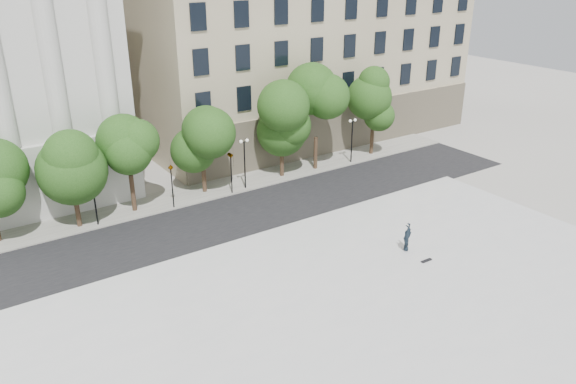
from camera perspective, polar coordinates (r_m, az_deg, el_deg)
name	(u,v)px	position (r m, az deg, el deg)	size (l,w,h in m)	color
ground	(367,354)	(30.18, 7.99, -16.00)	(160.00, 160.00, 0.00)	#B6B2AB
plaza	(331,321)	(31.83, 4.34, -12.97)	(44.00, 22.00, 0.45)	silver
street	(208,225)	(42.95, -8.15, -3.35)	(60.00, 8.00, 0.02)	black
far_sidewalk	(175,198)	(47.94, -11.36, -0.64)	(60.00, 4.00, 0.12)	#B1AFA4
building_east	(277,28)	(67.11, -1.13, 16.31)	(36.00, 26.15, 23.00)	#BCB08F
traffic_light_west	(170,165)	(44.84, -11.86, 2.67)	(1.01, 1.76, 4.21)	black
traffic_light_east	(230,152)	(46.94, -5.86, 4.05)	(0.68, 1.97, 4.28)	black
person_lying	(406,247)	(38.80, 11.89, -5.49)	(0.71, 0.47, 1.95)	black
skateboard	(426,261)	(37.93, 13.88, -6.78)	(0.82, 0.21, 0.08)	black
street_trees	(208,134)	(46.82, -8.11, 5.83)	(38.65, 5.08, 8.10)	#382619
lamp_posts	(183,170)	(45.73, -10.66, 2.26)	(35.67, 0.28, 4.54)	black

